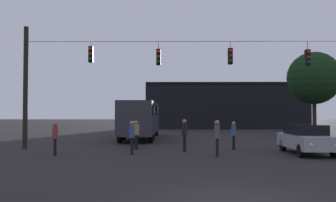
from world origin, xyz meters
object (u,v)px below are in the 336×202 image
(pedestrian_crossing_center, at_px, (234,134))
(tree_left_silhouette, at_px, (314,78))
(pedestrian_crossing_left, at_px, (185,133))
(pedestrian_near_bus, at_px, (217,136))
(pedestrian_far_side, at_px, (55,136))
(city_bus, at_px, (141,116))
(car_near_right, at_px, (306,139))
(pedestrian_trailing, at_px, (132,135))
(pedestrian_crossing_right, at_px, (136,133))

(pedestrian_crossing_center, relative_size, tree_left_silhouette, 0.21)
(pedestrian_crossing_left, relative_size, pedestrian_crossing_center, 1.09)
(pedestrian_near_bus, xyz_separation_m, pedestrian_far_side, (-8.08, 0.24, -0.04))
(pedestrian_far_side, bearing_deg, pedestrian_near_bus, -1.72)
(city_bus, height_order, pedestrian_near_bus, city_bus)
(car_near_right, relative_size, pedestrian_far_side, 2.55)
(pedestrian_crossing_center, xyz_separation_m, pedestrian_far_side, (-9.45, -2.89, 0.05))
(pedestrian_near_bus, relative_size, pedestrian_trailing, 1.03)
(pedestrian_crossing_center, relative_size, pedestrian_near_bus, 0.92)
(car_near_right, xyz_separation_m, pedestrian_crossing_center, (-3.39, 2.12, 0.12))
(car_near_right, xyz_separation_m, tree_left_silhouette, (6.36, 14.65, 4.58))
(city_bus, distance_m, pedestrian_trailing, 11.23)
(pedestrian_crossing_center, xyz_separation_m, pedestrian_trailing, (-5.65, -2.42, 0.06))
(pedestrian_crossing_left, bearing_deg, pedestrian_crossing_center, 16.91)
(pedestrian_crossing_right, bearing_deg, city_bus, 93.03)
(tree_left_silhouette, bearing_deg, pedestrian_trailing, -135.85)
(city_bus, distance_m, tree_left_silhouette, 16.71)
(pedestrian_crossing_left, xyz_separation_m, pedestrian_crossing_right, (-2.80, 1.01, -0.06))
(pedestrian_crossing_right, bearing_deg, pedestrian_far_side, -141.19)
(pedestrian_trailing, xyz_separation_m, tree_left_silhouette, (15.40, 14.95, 4.40))
(pedestrian_crossing_left, bearing_deg, pedestrian_near_bus, -56.11)
(pedestrian_crossing_left, xyz_separation_m, pedestrian_far_side, (-6.56, -2.02, -0.05))
(pedestrian_crossing_left, relative_size, tree_left_silhouette, 0.23)
(city_bus, distance_m, pedestrian_crossing_center, 10.75)
(city_bus, height_order, pedestrian_crossing_center, city_bus)
(pedestrian_crossing_left, height_order, pedestrian_near_bus, pedestrian_crossing_left)
(pedestrian_far_side, xyz_separation_m, tree_left_silhouette, (19.20, 15.43, 4.41))
(pedestrian_trailing, relative_size, pedestrian_far_side, 1.01)
(car_near_right, height_order, pedestrian_crossing_center, pedestrian_crossing_center)
(tree_left_silhouette, bearing_deg, pedestrian_crossing_center, -127.88)
(pedestrian_near_bus, height_order, pedestrian_far_side, pedestrian_near_bus)
(car_near_right, bearing_deg, pedestrian_far_side, -176.53)
(pedestrian_near_bus, bearing_deg, pedestrian_crossing_right, 142.84)
(pedestrian_near_bus, bearing_deg, pedestrian_trailing, 170.42)
(city_bus, xyz_separation_m, pedestrian_near_bus, (4.77, -11.90, -0.85))
(tree_left_silhouette, bearing_deg, pedestrian_crossing_left, -133.30)
(pedestrian_trailing, xyz_separation_m, pedestrian_far_side, (-3.80, -0.48, -0.01))
(pedestrian_crossing_right, relative_size, pedestrian_near_bus, 0.95)
(pedestrian_far_side, bearing_deg, tree_left_silhouette, 38.78)
(pedestrian_crossing_center, height_order, pedestrian_trailing, pedestrian_trailing)
(city_bus, bearing_deg, pedestrian_near_bus, -68.15)
(pedestrian_crossing_right, bearing_deg, pedestrian_near_bus, -37.16)
(car_near_right, bearing_deg, pedestrian_crossing_left, 168.84)
(pedestrian_crossing_right, bearing_deg, pedestrian_crossing_center, -1.35)
(pedestrian_trailing, bearing_deg, city_bus, 92.53)
(pedestrian_crossing_left, xyz_separation_m, pedestrian_trailing, (-2.76, -1.54, -0.04))
(city_bus, height_order, pedestrian_crossing_left, city_bus)
(city_bus, height_order, pedestrian_far_side, city_bus)
(pedestrian_crossing_center, height_order, pedestrian_far_side, pedestrian_far_side)
(pedestrian_crossing_center, bearing_deg, tree_left_silhouette, 52.12)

